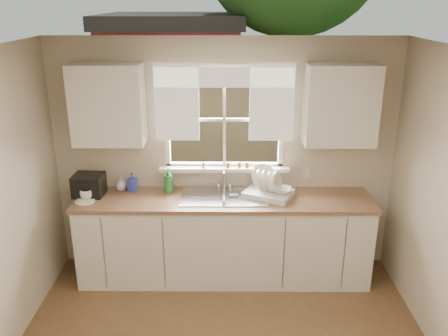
{
  "coord_description": "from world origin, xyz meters",
  "views": [
    {
      "loc": [
        0.03,
        -2.78,
        2.85
      ],
      "look_at": [
        0.0,
        1.65,
        1.25
      ],
      "focal_mm": 38.0,
      "sensor_mm": 36.0,
      "label": 1
    }
  ],
  "objects_px": {
    "cup": "(87,194)",
    "black_appliance": "(89,185)",
    "dish_rack": "(268,190)",
    "soap_bottle_a": "(169,180)"
  },
  "relations": [
    {
      "from": "cup",
      "to": "soap_bottle_a",
      "type": "bearing_deg",
      "value": 25.38
    },
    {
      "from": "dish_rack",
      "to": "black_appliance",
      "type": "xyz_separation_m",
      "value": [
        -1.86,
        0.02,
        0.04
      ]
    },
    {
      "from": "dish_rack",
      "to": "cup",
      "type": "height_order",
      "value": "dish_rack"
    },
    {
      "from": "cup",
      "to": "black_appliance",
      "type": "distance_m",
      "value": 0.12
    },
    {
      "from": "soap_bottle_a",
      "to": "cup",
      "type": "bearing_deg",
      "value": -162.39
    },
    {
      "from": "dish_rack",
      "to": "black_appliance",
      "type": "bearing_deg",
      "value": 179.25
    },
    {
      "from": "black_appliance",
      "to": "soap_bottle_a",
      "type": "bearing_deg",
      "value": 7.9
    },
    {
      "from": "dish_rack",
      "to": "soap_bottle_a",
      "type": "distance_m",
      "value": 1.05
    },
    {
      "from": "soap_bottle_a",
      "to": "black_appliance",
      "type": "height_order",
      "value": "soap_bottle_a"
    },
    {
      "from": "dish_rack",
      "to": "black_appliance",
      "type": "height_order",
      "value": "dish_rack"
    }
  ]
}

